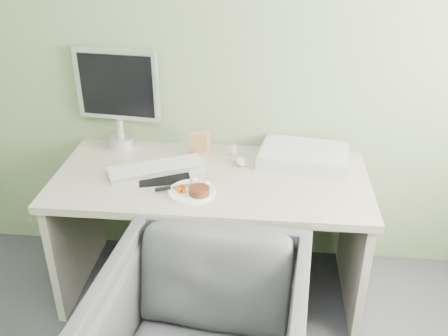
# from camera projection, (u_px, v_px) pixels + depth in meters

# --- Properties ---
(wall_back) EXTENTS (3.50, 0.00, 3.50)m
(wall_back) POSITION_uv_depth(u_px,v_px,m) (218.00, 36.00, 2.58)
(wall_back) COLOR #70845D
(wall_back) RESTS_ON floor
(desk) EXTENTS (1.60, 0.75, 0.73)m
(desk) POSITION_uv_depth(u_px,v_px,m) (211.00, 206.00, 2.63)
(desk) COLOR #B8A99A
(desk) RESTS_ON floor
(plate) EXTENTS (0.23, 0.23, 0.01)m
(plate) POSITION_uv_depth(u_px,v_px,m) (192.00, 192.00, 2.39)
(plate) COLOR white
(plate) RESTS_ON desk
(steak) EXTENTS (0.12, 0.12, 0.03)m
(steak) POSITION_uv_depth(u_px,v_px,m) (199.00, 191.00, 2.36)
(steak) COLOR black
(steak) RESTS_ON plate
(potato_pile) EXTENTS (0.11, 0.09, 0.05)m
(potato_pile) POSITION_uv_depth(u_px,v_px,m) (199.00, 182.00, 2.41)
(potato_pile) COLOR #AB8153
(potato_pile) RESTS_ON plate
(carrot_heap) EXTENTS (0.06, 0.06, 0.03)m
(carrot_heap) POSITION_uv_depth(u_px,v_px,m) (180.00, 188.00, 2.38)
(carrot_heap) COLOR #FF6305
(carrot_heap) RESTS_ON plate
(steak_knife) EXTENTS (0.19, 0.10, 0.01)m
(steak_knife) POSITION_uv_depth(u_px,v_px,m) (169.00, 188.00, 2.39)
(steak_knife) COLOR silver
(steak_knife) RESTS_ON plate
(mousepad) EXTENTS (0.31, 0.28, 0.00)m
(mousepad) POSITION_uv_depth(u_px,v_px,m) (164.00, 174.00, 2.55)
(mousepad) COLOR black
(mousepad) RESTS_ON desk
(keyboard) EXTENTS (0.50, 0.34, 0.02)m
(keyboard) POSITION_uv_depth(u_px,v_px,m) (156.00, 168.00, 2.58)
(keyboard) COLOR white
(keyboard) RESTS_ON desk
(computer_mouse) EXTENTS (0.07, 0.10, 0.03)m
(computer_mouse) POSITION_uv_depth(u_px,v_px,m) (241.00, 162.00, 2.65)
(computer_mouse) COLOR white
(computer_mouse) RESTS_ON desk
(photo_frame) EXTENTS (0.12, 0.03, 0.14)m
(photo_frame) POSITION_uv_depth(u_px,v_px,m) (199.00, 143.00, 2.72)
(photo_frame) COLOR #A2694C
(photo_frame) RESTS_ON desk
(eyedrop_bottle) EXTENTS (0.03, 0.03, 0.08)m
(eyedrop_bottle) POSITION_uv_depth(u_px,v_px,m) (234.00, 149.00, 2.73)
(eyedrop_bottle) COLOR white
(eyedrop_bottle) RESTS_ON desk
(scanner) EXTENTS (0.50, 0.38, 0.07)m
(scanner) POSITION_uv_depth(u_px,v_px,m) (304.00, 156.00, 2.66)
(scanner) COLOR silver
(scanner) RESTS_ON desk
(monitor) EXTENTS (0.47, 0.14, 0.56)m
(monitor) POSITION_uv_depth(u_px,v_px,m) (118.00, 93.00, 2.72)
(monitor) COLOR silver
(monitor) RESTS_ON desk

